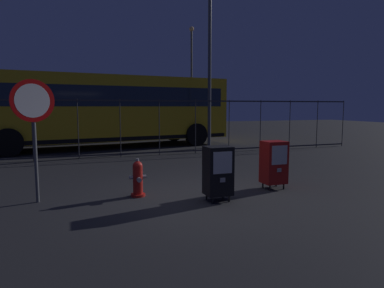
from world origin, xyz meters
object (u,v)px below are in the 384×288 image
object	(u,v)px
street_light_near_left	(192,72)
street_light_near_right	(210,50)
newspaper_box_primary	(274,162)
stop_sign	(33,115)
fire_hydrant	(138,179)
newspaper_box_secondary	(218,171)
bus_near	(106,107)
bus_far	(84,107)

from	to	relation	value
street_light_near_left	street_light_near_right	bearing A→B (deg)	-104.68
newspaper_box_primary	stop_sign	distance (m)	4.80
stop_sign	street_light_near_left	bearing A→B (deg)	61.17
fire_hydrant	newspaper_box_primary	size ratio (longest dim) A/B	0.73
fire_hydrant	street_light_near_left	distance (m)	17.05
newspaper_box_primary	street_light_near_left	world-z (taller)	street_light_near_left
newspaper_box_primary	newspaper_box_secondary	bearing A→B (deg)	-162.53
fire_hydrant	newspaper_box_secondary	world-z (taller)	newspaper_box_secondary
newspaper_box_secondary	bus_near	xyz separation A→B (m)	(-1.14, 9.18, 1.14)
newspaper_box_secondary	newspaper_box_primary	bearing A→B (deg)	17.47
stop_sign	bus_near	distance (m)	8.43
bus_far	street_light_near_left	xyz separation A→B (m)	(7.08, 2.84, 2.36)
bus_near	street_light_near_left	world-z (taller)	street_light_near_left
stop_sign	bus_near	world-z (taller)	bus_near
bus_far	newspaper_box_primary	bearing A→B (deg)	-75.81
stop_sign	street_light_near_right	distance (m)	9.19
bus_near	bus_far	world-z (taller)	same
street_light_near_left	newspaper_box_primary	bearing A→B (deg)	-103.17
bus_far	fire_hydrant	bearing A→B (deg)	-88.15
bus_near	street_light_near_left	size ratio (longest dim) A/B	1.53
fire_hydrant	bus_near	size ratio (longest dim) A/B	0.07
newspaper_box_secondary	street_light_near_right	distance (m)	8.73
bus_far	street_light_near_right	size ratio (longest dim) A/B	1.51
fire_hydrant	bus_far	size ratio (longest dim) A/B	0.07
street_light_near_left	fire_hydrant	bearing A→B (deg)	-113.04
bus_near	street_light_near_left	bearing A→B (deg)	40.59
street_light_near_left	newspaper_box_secondary	bearing A→B (deg)	-107.77
bus_far	street_light_near_right	world-z (taller)	street_light_near_right
fire_hydrant	street_light_near_right	distance (m)	8.71
street_light_near_left	bus_near	bearing A→B (deg)	-132.30
fire_hydrant	bus_far	distance (m)	12.55
newspaper_box_secondary	street_light_near_left	xyz separation A→B (m)	(5.17, 16.12, 3.50)
newspaper_box_secondary	stop_sign	world-z (taller)	stop_sign
street_light_near_left	bus_far	bearing A→B (deg)	-158.13
newspaper_box_primary	bus_near	world-z (taller)	bus_near
stop_sign	bus_far	distance (m)	12.34
street_light_near_left	street_light_near_right	xyz separation A→B (m)	(-2.27, -8.65, -0.03)
stop_sign	bus_far	size ratio (longest dim) A/B	0.21
bus_near	bus_far	distance (m)	4.17
newspaper_box_secondary	street_light_near_left	distance (m)	17.28
newspaper_box_secondary	street_light_near_left	world-z (taller)	street_light_near_left
bus_far	street_light_near_right	bearing A→B (deg)	-51.15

